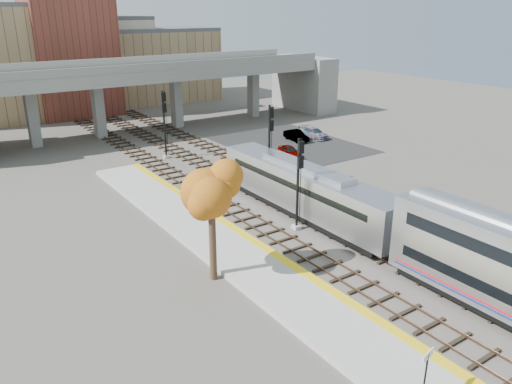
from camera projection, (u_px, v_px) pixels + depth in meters
ground at (388, 267)px, 32.48m from camera, size 160.00×160.00×0.00m
platform at (301, 300)px, 28.57m from camera, size 4.50×60.00×0.35m
yellow_strip at (326, 287)px, 29.51m from camera, size 0.70×60.00×0.01m
tracks at (283, 205)px, 42.61m from camera, size 10.70×95.00×0.25m
overpass at (162, 87)px, 67.85m from camera, size 54.00×12.00×9.50m
buildings_far at (85, 60)px, 81.85m from camera, size 43.00×21.00×20.60m
parking_lot at (290, 145)px, 61.55m from camera, size 14.00×18.00×0.04m
locomotive at (305, 190)px, 39.70m from camera, size 3.02×19.05×4.10m
signal_mast_near at (298, 186)px, 36.87m from camera, size 0.60×0.64×7.09m
signal_mast_mid at (270, 145)px, 46.07m from camera, size 0.60×0.64×7.69m
signal_mast_far at (165, 125)px, 54.75m from camera, size 0.60×0.64×7.52m
station_sign at (427, 365)px, 20.68m from camera, size 0.89×0.24×2.27m
tree at (211, 192)px, 29.15m from camera, size 3.60×3.60×7.77m
car_a at (289, 151)px, 56.17m from camera, size 2.22×3.98×1.28m
car_b at (296, 136)px, 62.99m from camera, size 1.80×4.18×1.34m
car_c at (314, 133)px, 64.41m from camera, size 1.93×4.49×1.29m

